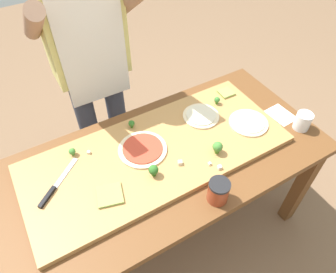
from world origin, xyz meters
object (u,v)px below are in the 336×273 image
broccoli_floret_front_left (72,152)px  pizza_slice_far_right (110,195)px  pizza_whole_tomato_red (143,149)px  chefs_knife (54,189)px  pizza_slice_near_left (226,93)px  cook_center (90,58)px  cheese_crumble_c (180,163)px  flour_cup (303,122)px  sauce_jar (218,191)px  pizza_whole_cheese_artichoke (201,116)px  broccoli_floret_back_mid (153,170)px  cheese_crumble_a (220,167)px  pizza_whole_white_garlic (249,122)px  cheese_crumble_d (210,164)px  prep_table (163,170)px  broccoli_floret_center_left (131,124)px  recipe_note (281,115)px  broccoli_floret_center_right (217,100)px  cheese_crumble_b (89,152)px

broccoli_floret_front_left → pizza_slice_far_right: bearing=-78.1°
pizza_whole_tomato_red → chefs_knife: bearing=-179.2°
pizza_slice_near_left → cook_center: size_ratio=0.05×
cheese_crumble_c → flour_cup: 0.71m
pizza_slice_far_right → sauce_jar: size_ratio=0.97×
sauce_jar → pizza_whole_cheese_artichoke: bearing=64.0°
broccoli_floret_back_mid → cheese_crumble_a: broccoli_floret_back_mid is taller
flour_cup → sauce_jar: bearing=-168.8°
pizza_whole_cheese_artichoke → pizza_slice_near_left: size_ratio=2.48×
cheese_crumble_c → pizza_slice_near_left: bearing=31.2°
broccoli_floret_back_mid → sauce_jar: sauce_jar is taller
pizza_whole_white_garlic → cook_center: size_ratio=0.12×
cheese_crumble_d → flour_cup: (0.58, -0.02, 0.01)m
pizza_whole_tomato_red → flour_cup: bearing=-17.9°
prep_table → cheese_crumble_a: (0.19, -0.21, 0.13)m
cheese_crumble_d → flour_cup: bearing=-2.4°
pizza_slice_near_left → cheese_crumble_c: (-0.51, -0.31, 0.00)m
broccoli_floret_center_left → cook_center: 0.43m
pizza_whole_tomato_red → cook_center: bearing=92.4°
pizza_whole_tomato_red → cheese_crumble_c: size_ratio=12.41×
cheese_crumble_a → cook_center: 0.91m
pizza_whole_cheese_artichoke → cheese_crumble_d: 0.33m
pizza_slice_near_left → prep_table: bearing=-158.4°
chefs_knife → pizza_whole_tomato_red: bearing=0.8°
pizza_slice_near_left → flour_cup: 0.45m
broccoli_floret_front_left → flour_cup: 1.19m
pizza_slice_near_left → recipe_note: pizza_slice_near_left is taller
pizza_whole_cheese_artichoke → cheese_crumble_c: 0.35m
chefs_knife → sauce_jar: (0.61, -0.39, 0.02)m
broccoli_floret_center_right → cheese_crumble_c: size_ratio=2.34×
cook_center → cheese_crumble_c: bearing=-79.3°
cheese_crumble_a → broccoli_floret_center_right: bearing=55.4°
sauce_jar → pizza_whole_tomato_red: bearing=112.8°
cheese_crumble_a → cheese_crumble_d: size_ratio=1.31×
cheese_crumble_c → sauce_jar: (0.05, -0.23, 0.02)m
broccoli_floret_front_left → recipe_note: (1.10, -0.28, -0.05)m
broccoli_floret_center_left → cheese_crumble_a: size_ratio=2.48×
pizza_slice_far_right → broccoli_floret_front_left: broccoli_floret_front_left is taller
pizza_whole_tomato_red → cheese_crumble_a: size_ratio=13.66×
cheese_crumble_b → cook_center: 0.53m
cheese_crumble_c → cheese_crumble_a: bearing=-38.4°
pizza_whole_white_garlic → cheese_crumble_b: (-0.81, 0.23, -0.00)m
pizza_slice_far_right → broccoli_floret_back_mid: (0.22, 0.00, 0.03)m
sauce_jar → cheese_crumble_d: bearing=66.7°
pizza_whole_tomato_red → cheese_crumble_d: 0.33m
pizza_whole_tomato_red → cheese_crumble_b: (-0.24, 0.11, -0.00)m
prep_table → broccoli_floret_front_left: (-0.38, 0.22, 0.15)m
broccoli_floret_front_left → pizza_whole_white_garlic: bearing=-16.6°
prep_table → flour_cup: size_ratio=17.12×
broccoli_floret_center_right → cook_center: (-0.54, 0.46, 0.20)m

